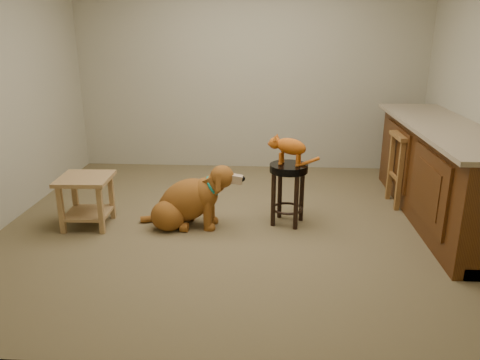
# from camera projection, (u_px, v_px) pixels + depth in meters

# --- Properties ---
(floor) EXTENTS (4.50, 4.00, 0.01)m
(floor) POSITION_uv_depth(u_px,v_px,m) (241.00, 225.00, 4.51)
(floor) COLOR brown
(floor) RESTS_ON ground
(room_shell) EXTENTS (4.54, 4.04, 2.62)m
(room_shell) POSITION_uv_depth(u_px,v_px,m) (241.00, 44.00, 3.99)
(room_shell) COLOR #A19C82
(room_shell) RESTS_ON ground
(cabinet_run) EXTENTS (0.70, 2.56, 0.94)m
(cabinet_run) POSITION_uv_depth(u_px,v_px,m) (442.00, 176.00, 4.54)
(cabinet_run) COLOR #4D290D
(cabinet_run) RESTS_ON ground
(padded_stool) EXTENTS (0.38, 0.38, 0.59)m
(padded_stool) POSITION_uv_depth(u_px,v_px,m) (288.00, 182.00, 4.43)
(padded_stool) COLOR black
(padded_stool) RESTS_ON ground
(wood_stool) EXTENTS (0.43, 0.43, 0.77)m
(wood_stool) POSITION_uv_depth(u_px,v_px,m) (411.00, 169.00, 4.91)
(wood_stool) COLOR brown
(wood_stool) RESTS_ON ground
(side_table) EXTENTS (0.49, 0.49, 0.49)m
(side_table) POSITION_uv_depth(u_px,v_px,m) (86.00, 194.00, 4.40)
(side_table) COLOR olive
(side_table) RESTS_ON ground
(golden_retriever) EXTENTS (1.03, 0.53, 0.66)m
(golden_retriever) POSITION_uv_depth(u_px,v_px,m) (188.00, 202.00, 4.42)
(golden_retriever) COLOR brown
(golden_retriever) RESTS_ON ground
(tabby_kitten) EXTENTS (0.49, 0.22, 0.31)m
(tabby_kitten) POSITION_uv_depth(u_px,v_px,m) (288.00, 147.00, 4.33)
(tabby_kitten) COLOR #A84E10
(tabby_kitten) RESTS_ON padded_stool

